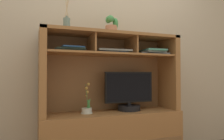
% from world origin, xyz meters
% --- Properties ---
extents(back_wall, '(6.00, 0.02, 2.80)m').
position_xyz_m(back_wall, '(0.00, 0.25, 1.40)').
color(back_wall, tan).
rests_on(back_wall, ground).
extents(media_console, '(1.45, 0.47, 1.36)m').
position_xyz_m(media_console, '(0.00, 0.01, 0.42)').
color(media_console, '#926033').
rests_on(media_console, ground).
extents(tv_monitor, '(0.55, 0.24, 0.42)m').
position_xyz_m(tv_monitor, '(0.20, 0.01, 0.72)').
color(tv_monitor, black).
rests_on(tv_monitor, media_console).
extents(potted_orchid, '(0.12, 0.12, 0.31)m').
position_xyz_m(potted_orchid, '(-0.27, -0.00, 0.60)').
color(potted_orchid, silver).
rests_on(potted_orchid, media_console).
extents(magazine_stack_left, '(0.36, 0.24, 0.03)m').
position_xyz_m(magazine_stack_left, '(-0.00, -0.03, 1.17)').
color(magazine_stack_left, '#324E7B').
rests_on(magazine_stack_left, media_console).
extents(magazine_stack_centre, '(0.31, 0.24, 0.05)m').
position_xyz_m(magazine_stack_centre, '(-0.43, 0.01, 1.17)').
color(magazine_stack_centre, beige).
rests_on(magazine_stack_centre, media_console).
extents(magazine_stack_right, '(0.35, 0.27, 0.05)m').
position_xyz_m(magazine_stack_right, '(0.47, -0.05, 1.18)').
color(magazine_stack_right, slate).
rests_on(magazine_stack_right, media_console).
extents(diffuser_bottle, '(0.07, 0.07, 0.31)m').
position_xyz_m(diffuser_bottle, '(-0.47, 0.00, 1.42)').
color(diffuser_bottle, slate).
rests_on(diffuser_bottle, media_console).
extents(potted_succulent, '(0.14, 0.14, 0.20)m').
position_xyz_m(potted_succulent, '(0.00, 0.02, 1.44)').
color(potted_succulent, '#AF7050').
rests_on(potted_succulent, media_console).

